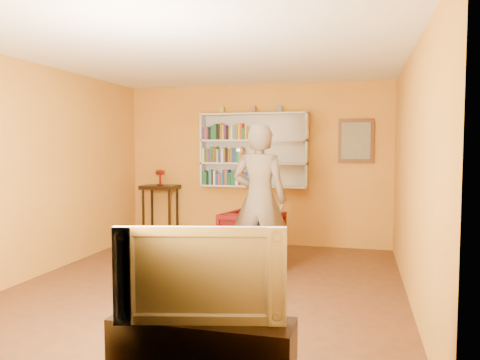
# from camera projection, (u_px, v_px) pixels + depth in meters

# --- Properties ---
(room_shell) EXTENTS (5.30, 5.80, 2.88)m
(room_shell) POSITION_uv_depth(u_px,v_px,m) (210.00, 201.00, 5.54)
(room_shell) COLOR #4C2C18
(room_shell) RESTS_ON ground
(bookshelf) EXTENTS (1.80, 0.29, 1.23)m
(bookshelf) POSITION_uv_depth(u_px,v_px,m) (254.00, 150.00, 7.83)
(bookshelf) COLOR silver
(bookshelf) RESTS_ON room_shell
(books_row_lower) EXTENTS (0.95, 0.19, 0.27)m
(books_row_lower) POSITION_uv_depth(u_px,v_px,m) (231.00, 178.00, 7.86)
(books_row_lower) COLOR #156236
(books_row_lower) RESTS_ON bookshelf
(books_row_middle) EXTENTS (0.70, 0.19, 0.26)m
(books_row_middle) POSITION_uv_depth(u_px,v_px,m) (223.00, 155.00, 7.86)
(books_row_middle) COLOR silver
(books_row_middle) RESTS_ON bookshelf
(books_row_upper) EXTENTS (0.76, 0.19, 0.27)m
(books_row_upper) POSITION_uv_depth(u_px,v_px,m) (225.00, 133.00, 7.83)
(books_row_upper) COLOR #22389F
(books_row_upper) RESTS_ON bookshelf
(ornament_left) EXTENTS (0.08, 0.08, 0.11)m
(ornament_left) POSITION_uv_depth(u_px,v_px,m) (222.00, 110.00, 7.86)
(ornament_left) COLOR gold
(ornament_left) RESTS_ON bookshelf
(ornament_centre) EXTENTS (0.08, 0.08, 0.11)m
(ornament_centre) POSITION_uv_depth(u_px,v_px,m) (253.00, 110.00, 7.73)
(ornament_centre) COLOR #994D33
(ornament_centre) RESTS_ON bookshelf
(ornament_right) EXTENTS (0.07, 0.07, 0.10)m
(ornament_right) POSITION_uv_depth(u_px,v_px,m) (280.00, 109.00, 7.62)
(ornament_right) COLOR slate
(ornament_right) RESTS_ON bookshelf
(framed_painting) EXTENTS (0.55, 0.05, 0.70)m
(framed_painting) POSITION_uv_depth(u_px,v_px,m) (356.00, 141.00, 7.46)
(framed_painting) COLOR #543118
(framed_painting) RESTS_ON room_shell
(console_table) EXTENTS (0.60, 0.46, 0.99)m
(console_table) POSITION_uv_depth(u_px,v_px,m) (160.00, 195.00, 8.14)
(console_table) COLOR black
(console_table) RESTS_ON ground
(ruby_lustre) EXTENTS (0.17, 0.17, 0.27)m
(ruby_lustre) POSITION_uv_depth(u_px,v_px,m) (160.00, 174.00, 8.11)
(ruby_lustre) COLOR maroon
(ruby_lustre) RESTS_ON console_table
(armchair) EXTENTS (0.93, 0.95, 0.72)m
(armchair) POSITION_uv_depth(u_px,v_px,m) (252.00, 236.00, 6.79)
(armchair) COLOR #440409
(armchair) RESTS_ON ground
(person) EXTENTS (0.73, 0.49, 1.95)m
(person) POSITION_uv_depth(u_px,v_px,m) (259.00, 199.00, 6.03)
(person) COLOR #695C4D
(person) RESTS_ON ground
(game_remote) EXTENTS (0.04, 0.15, 0.04)m
(game_remote) POSITION_uv_depth(u_px,v_px,m) (240.00, 150.00, 5.84)
(game_remote) COLOR white
(game_remote) RESTS_ON person
(tv_cabinet) EXTENTS (1.29, 0.39, 0.46)m
(tv_cabinet) POSITION_uv_depth(u_px,v_px,m) (202.00, 351.00, 3.26)
(tv_cabinet) COLOR black
(tv_cabinet) RESTS_ON ground
(television) EXTENTS (1.16, 0.41, 0.66)m
(television) POSITION_uv_depth(u_px,v_px,m) (201.00, 271.00, 3.22)
(television) COLOR black
(television) RESTS_ON tv_cabinet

